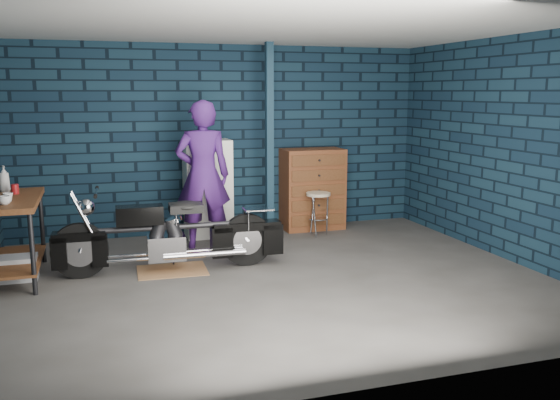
% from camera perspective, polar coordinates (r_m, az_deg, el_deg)
% --- Properties ---
extents(ground, '(6.00, 6.00, 0.00)m').
position_cam_1_polar(ground, '(6.54, -0.76, -7.76)').
color(ground, '#4F4C4A').
rests_on(ground, ground).
extents(room_walls, '(6.02, 5.01, 2.71)m').
position_cam_1_polar(room_walls, '(6.74, -2.17, 9.25)').
color(room_walls, black).
rests_on(room_walls, ground).
extents(support_post, '(0.10, 0.10, 2.70)m').
position_cam_1_polar(support_post, '(8.26, -1.02, 5.62)').
color(support_post, '#132B3C').
rests_on(support_post, ground).
extents(workbench, '(0.60, 1.40, 0.91)m').
position_cam_1_polar(workbench, '(7.09, -24.31, -3.43)').
color(workbench, brown).
rests_on(workbench, ground).
extents(drip_mat, '(0.80, 0.62, 0.01)m').
position_cam_1_polar(drip_mat, '(6.99, -10.34, -6.68)').
color(drip_mat, '#8D5E3D').
rests_on(drip_mat, ground).
extents(motorcycle, '(2.24, 0.69, 0.98)m').
position_cam_1_polar(motorcycle, '(6.87, -10.47, -2.81)').
color(motorcycle, black).
rests_on(motorcycle, ground).
extents(person, '(0.77, 0.57, 1.93)m').
position_cam_1_polar(person, '(7.79, -7.43, 2.41)').
color(person, '#471D70').
rests_on(person, ground).
extents(storage_bin, '(0.42, 0.30, 0.26)m').
position_cam_1_polar(storage_bin, '(7.13, -23.99, -6.02)').
color(storage_bin, '#999BA1').
rests_on(storage_bin, ground).
extents(locker, '(0.64, 0.46, 1.38)m').
position_cam_1_polar(locker, '(8.43, -6.95, 1.10)').
color(locker, silver).
rests_on(locker, ground).
extents(tool_chest, '(0.90, 0.50, 1.20)m').
position_cam_1_polar(tool_chest, '(8.86, 3.18, 1.05)').
color(tool_chest, brown).
rests_on(tool_chest, ground).
extents(shop_stool, '(0.42, 0.42, 0.63)m').
position_cam_1_polar(shop_stool, '(8.47, 3.68, -1.37)').
color(shop_stool, beige).
rests_on(shop_stool, ground).
extents(cup_a, '(0.15, 0.15, 0.09)m').
position_cam_1_polar(cup_a, '(6.59, -24.98, -0.03)').
color(cup_a, beige).
rests_on(cup_a, workbench).
extents(cup_b, '(0.13, 0.13, 0.09)m').
position_cam_1_polar(cup_b, '(6.76, -24.71, 0.24)').
color(cup_b, beige).
rests_on(cup_b, workbench).
extents(mug_red, '(0.10, 0.10, 0.11)m').
position_cam_1_polar(mug_red, '(7.24, -24.15, 0.97)').
color(mug_red, maroon).
rests_on(mug_red, workbench).
extents(bottle, '(0.14, 0.14, 0.30)m').
position_cam_1_polar(bottle, '(7.44, -25.01, 1.87)').
color(bottle, '#999BA1').
rests_on(bottle, workbench).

